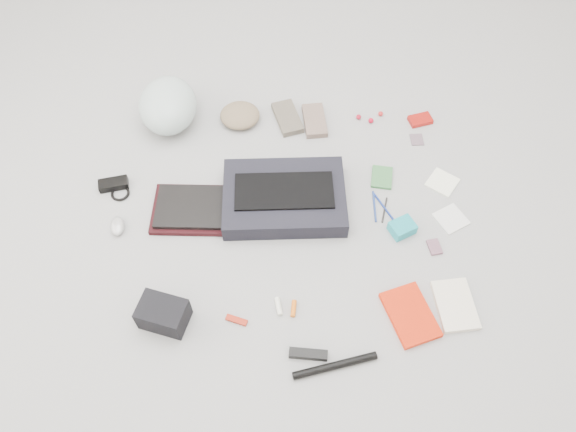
{
  "coord_description": "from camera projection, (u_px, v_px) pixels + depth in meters",
  "views": [
    {
      "loc": [
        -0.09,
        -1.26,
        1.97
      ],
      "look_at": [
        0.0,
        0.0,
        0.05
      ],
      "focal_mm": 35.0,
      "sensor_mm": 36.0,
      "label": 1
    }
  ],
  "objects": [
    {
      "name": "mouse",
      "position": [
        117.0,
        226.0,
        2.31
      ],
      "size": [
        0.07,
        0.1,
        0.04
      ],
      "primitive_type": "ellipsoid",
      "rotation": [
        0.0,
        0.0,
        0.1
      ],
      "color": "#AEAEAE",
      "rests_on": "ground_plane"
    },
    {
      "name": "bike_pump",
      "position": [
        335.0,
        366.0,
        1.99
      ],
      "size": [
        0.31,
        0.08,
        0.03
      ],
      "primitive_type": "cylinder",
      "rotation": [
        0.0,
        1.57,
        0.18
      ],
      "color": "black",
      "rests_on": "ground_plane"
    },
    {
      "name": "stamp_sheet",
      "position": [
        417.0,
        140.0,
        2.59
      ],
      "size": [
        0.06,
        0.07,
        0.0
      ],
      "primitive_type": "cube",
      "rotation": [
        0.0,
        0.0,
        -0.03
      ],
      "color": "slate",
      "rests_on": "ground_plane"
    },
    {
      "name": "messenger_bag",
      "position": [
        284.0,
        198.0,
        2.36
      ],
      "size": [
        0.52,
        0.38,
        0.08
      ],
      "primitive_type": "cube",
      "rotation": [
        0.0,
        0.0,
        -0.04
      ],
      "color": "black",
      "rests_on": "ground_plane"
    },
    {
      "name": "accordion_wallet",
      "position": [
        402.0,
        228.0,
        2.3
      ],
      "size": [
        0.12,
        0.11,
        0.05
      ],
      "primitive_type": "cube",
      "rotation": [
        0.0,
        0.0,
        0.4
      ],
      "color": "#1A9FAD",
      "rests_on": "ground_plane"
    },
    {
      "name": "u_lock",
      "position": [
        308.0,
        354.0,
        2.01
      ],
      "size": [
        0.14,
        0.06,
        0.03
      ],
      "primitive_type": "cube",
      "rotation": [
        0.0,
        0.0,
        -0.16
      ],
      "color": "black",
      "rests_on": "ground_plane"
    },
    {
      "name": "book_white",
      "position": [
        455.0,
        305.0,
        2.12
      ],
      "size": [
        0.15,
        0.21,
        0.02
      ],
      "primitive_type": "cube",
      "rotation": [
        0.0,
        0.0,
        0.04
      ],
      "color": "beige",
      "rests_on": "ground_plane"
    },
    {
      "name": "laptop_sleeve",
      "position": [
        192.0,
        210.0,
        2.36
      ],
      "size": [
        0.35,
        0.28,
        0.02
      ],
      "primitive_type": "cube",
      "rotation": [
        0.0,
        0.0,
        -0.1
      ],
      "color": "black",
      "rests_on": "ground_plane"
    },
    {
      "name": "napkin_top",
      "position": [
        442.0,
        182.0,
        2.45
      ],
      "size": [
        0.16,
        0.16,
        0.01
      ],
      "primitive_type": "cube",
      "rotation": [
        0.0,
        0.0,
        0.88
      ],
      "color": "white",
      "rests_on": "ground_plane"
    },
    {
      "name": "multitool",
      "position": [
        237.0,
        320.0,
        2.09
      ],
      "size": [
        0.09,
        0.05,
        0.01
      ],
      "primitive_type": "cube",
      "rotation": [
        0.0,
        0.0,
        -0.4
      ],
      "color": "#A01F0D",
      "rests_on": "ground_plane"
    },
    {
      "name": "card_deck",
      "position": [
        434.0,
        247.0,
        2.27
      ],
      "size": [
        0.06,
        0.07,
        0.01
      ],
      "primitive_type": "cube",
      "rotation": [
        0.0,
        0.0,
        0.13
      ],
      "color": "#855769",
      "rests_on": "ground_plane"
    },
    {
      "name": "lollipop_b",
      "position": [
        371.0,
        120.0,
        2.64
      ],
      "size": [
        0.03,
        0.03,
        0.02
      ],
      "primitive_type": "sphere",
      "rotation": [
        0.0,
        0.0,
        0.07
      ],
      "color": "red",
      "rests_on": "ground_plane"
    },
    {
      "name": "bag_flap",
      "position": [
        284.0,
        191.0,
        2.32
      ],
      "size": [
        0.42,
        0.2,
        0.01
      ],
      "primitive_type": "cube",
      "rotation": [
        0.0,
        0.0,
        -0.04
      ],
      "color": "black",
      "rests_on": "messenger_bag"
    },
    {
      "name": "pen_blue",
      "position": [
        374.0,
        206.0,
        2.38
      ],
      "size": [
        0.02,
        0.16,
        0.01
      ],
      "primitive_type": "cylinder",
      "rotation": [
        1.57,
        0.0,
        -0.08
      ],
      "color": "navy",
      "rests_on": "ground_plane"
    },
    {
      "name": "toiletry_tube_orange",
      "position": [
        294.0,
        308.0,
        2.12
      ],
      "size": [
        0.03,
        0.07,
        0.02
      ],
      "primitive_type": "cylinder",
      "rotation": [
        1.57,
        0.0,
        -0.18
      ],
      "color": "orange",
      "rests_on": "ground_plane"
    },
    {
      "name": "toiletry_tube_white",
      "position": [
        279.0,
        306.0,
        2.12
      ],
      "size": [
        0.03,
        0.07,
        0.02
      ],
      "primitive_type": "cylinder",
      "rotation": [
        1.57,
        0.0,
        0.12
      ],
      "color": "silver",
      "rests_on": "ground_plane"
    },
    {
      "name": "power_brick",
      "position": [
        114.0,
        184.0,
        2.43
      ],
      "size": [
        0.13,
        0.07,
        0.03
      ],
      "primitive_type": "cube",
      "rotation": [
        0.0,
        0.0,
        0.15
      ],
      "color": "black",
      "rests_on": "ground_plane"
    },
    {
      "name": "lollipop_c",
      "position": [
        381.0,
        114.0,
        2.67
      ],
      "size": [
        0.03,
        0.03,
        0.02
      ],
      "primitive_type": "sphere",
      "rotation": [
        0.0,
        0.0,
        -0.12
      ],
      "color": "red",
      "rests_on": "ground_plane"
    },
    {
      "name": "pen_black",
      "position": [
        385.0,
        210.0,
        2.37
      ],
      "size": [
        0.05,
        0.13,
        0.01
      ],
      "primitive_type": "cylinder",
      "rotation": [
        1.57,
        0.0,
        -0.32
      ],
      "color": "black",
      "rests_on": "ground_plane"
    },
    {
      "name": "cable_coil",
      "position": [
        120.0,
        193.0,
        2.42
      ],
      "size": [
        0.09,
        0.09,
        0.01
      ],
      "primitive_type": "torus",
      "rotation": [
        0.0,
        0.0,
        -0.14
      ],
      "color": "black",
      "rests_on": "ground_plane"
    },
    {
      "name": "ground_plane",
      "position": [
        288.0,
        223.0,
        2.34
      ],
      "size": [
        4.0,
        4.0,
        0.0
      ],
      "primitive_type": "plane",
      "color": "gray"
    },
    {
      "name": "altoids_tin",
      "position": [
        420.0,
        120.0,
        2.64
      ],
      "size": [
        0.12,
        0.09,
        0.02
      ],
      "primitive_type": "cube",
      "rotation": [
        0.0,
        0.0,
        0.22
      ],
      "color": "#A91510",
      "rests_on": "ground_plane"
    },
    {
      "name": "beanie",
      "position": [
        240.0,
        115.0,
        2.63
      ],
      "size": [
        0.2,
        0.2,
        0.07
      ],
      "primitive_type": "ellipsoid",
      "rotation": [
        0.0,
        0.0,
        -0.11
      ],
      "color": "#826D53",
      "rests_on": "ground_plane"
    },
    {
      "name": "mitten_left",
      "position": [
        287.0,
        118.0,
        2.65
      ],
      "size": [
        0.14,
        0.22,
        0.03
      ],
      "primitive_type": "cube",
      "rotation": [
        0.0,
        0.0,
        0.23
      ],
      "color": "#62594C",
      "rests_on": "ground_plane"
    },
    {
      "name": "camera_bag",
      "position": [
        163.0,
        314.0,
        2.05
      ],
      "size": [
        0.2,
        0.17,
        0.11
      ],
      "primitive_type": "cube",
      "rotation": [
        0.0,
        0.0,
        -0.36
      ],
      "color": "black",
      "rests_on": "ground_plane"
    },
    {
      "name": "book_red",
      "position": [
        410.0,
        315.0,
        2.1
      ],
      "size": [
        0.21,
        0.26,
        0.02
      ],
      "primitive_type": "cube",
      "rotation": [
        0.0,
        0.0,
        0.27
      ],
      "color": "red",
      "rests_on": "ground_plane"
    },
    {
      "name": "pen_navy",
      "position": [
        384.0,
        207.0,
        2.38
      ],
      "size": [
        0.07,
        0.14,
        0.01
      ],
      "primitive_type": "cylinder",
      "rotation": [
        1.57,
        0.0,
        0.41
      ],
      "color": "navy",
      "rests_on": "ground_plane"
    },
    {
      "name": "mitten_right",
      "position": [
        315.0,
        121.0,
        2.64
      ],
      "size": [
        0.1,
        0.2,
        0.03
      ],
      "primitive_type": "cube",
      "rotation": [
        0.0,
        0.0,
        0.03
      ],
      "color": "#7F665A",
      "rests_on": "ground_plane"
    },
    {
      "name": "napkin_bottom",
      "position": [
        451.0,
        219.0,
        2.35
      ],
      "size": [
        0.15,
        0.15,
        0.01
      ],
      "primitive_type": "cube",
      "rotation": [
        0.0,
        0.0,
        0.44
      ],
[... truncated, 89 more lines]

